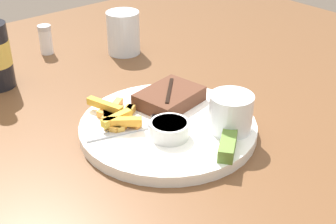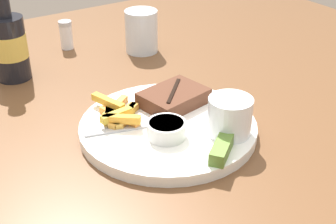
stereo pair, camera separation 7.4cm
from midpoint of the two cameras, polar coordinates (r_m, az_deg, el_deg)
dining_table at (r=0.80m, az=2.68°, el=-6.34°), size 1.53×1.37×0.76m
dinner_plate at (r=0.76m, az=2.81°, el=-1.98°), size 0.29×0.29×0.02m
steak_portion at (r=0.80m, az=3.35°, el=1.70°), size 0.12×0.10×0.03m
fries_pile at (r=0.76m, az=-3.36°, el=-0.32°), size 0.08×0.12×0.02m
coleslaw_cup at (r=0.72m, az=10.50°, el=-0.36°), size 0.07×0.07×0.06m
dipping_sauce_cup at (r=0.71m, az=2.80°, el=-2.13°), size 0.06×0.06×0.03m
pickle_spear at (r=0.68m, az=9.68°, el=-4.57°), size 0.07×0.06×0.02m
fork_utensil at (r=0.73m, az=-2.71°, el=-2.17°), size 0.13×0.05×0.00m
knife_utensil at (r=0.78m, az=1.39°, el=-0.04°), size 0.09×0.15×0.01m
beer_bottle at (r=0.95m, az=-16.70°, el=7.89°), size 0.07×0.07×0.20m
drinking_glass at (r=1.05m, az=-1.22°, el=9.77°), size 0.07×0.07×0.09m
salt_shaker at (r=1.09m, az=-10.40°, el=9.21°), size 0.03×0.03×0.07m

